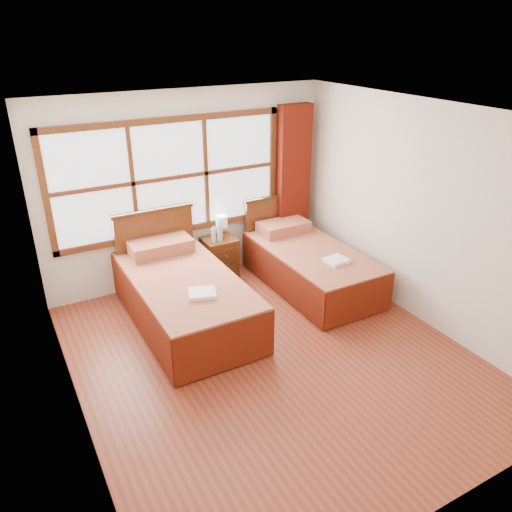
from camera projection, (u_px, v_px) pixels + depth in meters
floor at (272, 356)px, 5.49m from camera, size 4.50×4.50×0.00m
ceiling at (275, 114)px, 4.39m from camera, size 4.50×4.50×0.00m
wall_back at (188, 189)px, 6.72m from camera, size 4.00×0.00×4.00m
wall_left at (62, 298)px, 4.06m from camera, size 0.00×4.50×4.50m
wall_right at (421, 215)px, 5.81m from camera, size 0.00×4.50×4.50m
window at (170, 178)px, 6.49m from camera, size 3.16×0.06×1.56m
curtain at (293, 184)px, 7.36m from camera, size 0.50×0.16×2.30m
bed_left at (183, 294)px, 6.05m from camera, size 1.17×2.26×1.14m
bed_right at (309, 264)px, 6.87m from camera, size 1.06×2.08×1.03m
nightstand at (220, 258)px, 7.08m from camera, size 0.45×0.44×0.60m
towels_left at (202, 293)px, 5.48m from camera, size 0.36×0.34×0.05m
towels_right at (336, 261)px, 6.38m from camera, size 0.31×0.28×0.04m
lamp at (222, 222)px, 6.93m from camera, size 0.16×0.16×0.31m
bottle_near at (214, 235)px, 6.81m from camera, size 0.06×0.06×0.23m
bottle_far at (220, 232)px, 6.86m from camera, size 0.07×0.07×0.26m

